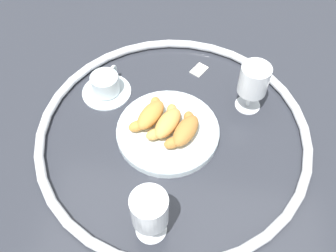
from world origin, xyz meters
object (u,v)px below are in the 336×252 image
juice_glass_left (254,82)px  coffee_cup_near (106,86)px  juice_glass_right (150,211)px  croissant_large (185,131)px  croissant_extra (150,115)px  pastry_plate (168,130)px  sugar_packet (199,69)px  croissant_small (167,123)px

juice_glass_left → coffee_cup_near: bearing=92.3°
coffee_cup_near → juice_glass_right: bearing=-151.9°
croissant_large → juice_glass_left: bearing=-47.0°
croissant_large → croissant_extra: same height
pastry_plate → juice_glass_left: 0.25m
sugar_packet → pastry_plate: bearing=-164.1°
pastry_plate → sugar_packet: pastry_plate is taller
coffee_cup_near → croissant_extra: bearing=-123.3°
pastry_plate → juice_glass_right: size_ratio=1.87×
croissant_extra → coffee_cup_near: 0.17m
pastry_plate → croissant_large: croissant_large is taller
croissant_small → sugar_packet: (0.24, -0.06, -0.04)m
juice_glass_right → croissant_extra: bearing=11.5°
pastry_plate → croissant_extra: croissant_extra is taller
pastry_plate → croissant_extra: bearing=69.8°
juice_glass_right → sugar_packet: 0.51m
sugar_packet → croissant_large: bearing=-153.6°
croissant_large → sugar_packet: bearing=-1.9°
croissant_extra → juice_glass_right: bearing=-168.5°
coffee_cup_near → juice_glass_left: bearing=-87.7°
croissant_large → juice_glass_left: 0.22m
croissant_small → juice_glass_right: bearing=-177.9°
pastry_plate → juice_glass_right: juice_glass_right is taller
coffee_cup_near → juice_glass_left: juice_glass_left is taller
juice_glass_right → pastry_plate: bearing=1.5°
pastry_plate → juice_glass_left: bearing=-57.2°
croissant_small → coffee_cup_near: size_ratio=0.94×
pastry_plate → juice_glass_left: (0.13, -0.20, 0.08)m
pastry_plate → croissant_large: bearing=-110.0°
coffee_cup_near → juice_glass_right: juice_glass_right is taller
croissant_large → juice_glass_right: juice_glass_right is taller
coffee_cup_near → croissant_small: bearing=-120.3°
croissant_large → pastry_plate: bearing=70.0°
croissant_extra → juice_glass_left: juice_glass_left is taller
croissant_extra → juice_glass_left: bearing=-66.2°
coffee_cup_near → croissant_large: bearing=-118.4°
coffee_cup_near → sugar_packet: size_ratio=2.72×
pastry_plate → juice_glass_right: (-0.26, -0.01, 0.08)m
croissant_large → juice_glass_right: bearing=171.3°
coffee_cup_near → juice_glass_right: (-0.37, -0.20, 0.07)m
croissant_large → croissant_extra: (0.03, 0.09, 0.00)m
croissant_large → croissant_small: 0.05m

